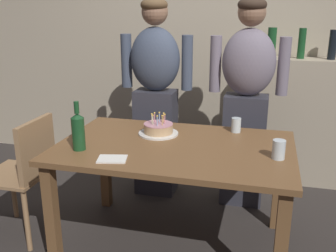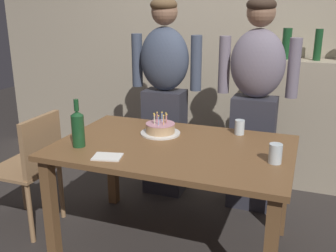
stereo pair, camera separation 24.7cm
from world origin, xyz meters
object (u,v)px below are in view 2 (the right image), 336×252
at_px(person_man_bearded, 165,96).
at_px(birthday_cake, 160,129).
at_px(water_glass_near, 275,154).
at_px(water_glass_far, 240,127).
at_px(dining_chair, 33,163).
at_px(wine_bottle, 78,128).
at_px(napkin_stack, 107,157).
at_px(person_woman_cardigan, 255,103).

bearing_deg(person_man_bearded, birthday_cake, 108.07).
height_order(water_glass_near, water_glass_far, water_glass_near).
relative_size(person_man_bearded, dining_chair, 1.90).
relative_size(water_glass_near, wine_bottle, 0.37).
xyz_separation_m(napkin_stack, person_man_bearded, (-0.06, 1.10, 0.13)).
height_order(wine_bottle, napkin_stack, wine_bottle).
relative_size(wine_bottle, napkin_stack, 1.84).
bearing_deg(birthday_cake, napkin_stack, -104.30).
distance_m(birthday_cake, wine_bottle, 0.58).
distance_m(water_glass_near, person_man_bearded, 1.30).
height_order(water_glass_near, dining_chair, dining_chair).
xyz_separation_m(water_glass_far, person_woman_cardigan, (0.04, 0.40, 0.08)).
bearing_deg(napkin_stack, birthday_cake, 75.70).
distance_m(wine_bottle, person_man_bearded, 1.02).
height_order(wine_bottle, dining_chair, wine_bottle).
relative_size(water_glass_near, water_glass_far, 1.11).
bearing_deg(water_glass_far, wine_bottle, -146.71).
bearing_deg(dining_chair, water_glass_far, 109.80).
relative_size(wine_bottle, person_man_bearded, 0.18).
bearing_deg(water_glass_near, person_man_bearded, 139.64).
bearing_deg(birthday_cake, water_glass_near, -17.85).
relative_size(wine_bottle, person_woman_cardigan, 0.18).
relative_size(birthday_cake, dining_chair, 0.32).
xyz_separation_m(water_glass_far, napkin_stack, (-0.65, -0.70, -0.05)).
bearing_deg(person_woman_cardigan, napkin_stack, 57.90).
xyz_separation_m(water_glass_far, dining_chair, (-1.38, -0.50, -0.27)).
distance_m(person_man_bearded, person_woman_cardigan, 0.75).
height_order(napkin_stack, person_woman_cardigan, person_woman_cardigan).
relative_size(birthday_cake, water_glass_far, 2.71).
height_order(water_glass_near, person_man_bearded, person_man_bearded).
bearing_deg(person_woman_cardigan, water_glass_near, 105.98).
bearing_deg(water_glass_far, dining_chair, -160.20).
xyz_separation_m(person_woman_cardigan, dining_chair, (-1.43, -0.90, -0.36)).
xyz_separation_m(birthday_cake, water_glass_far, (0.52, 0.19, 0.02)).
distance_m(birthday_cake, dining_chair, 0.96).
bearing_deg(wine_bottle, person_man_bearded, 78.47).
distance_m(birthday_cake, water_glass_far, 0.55).
xyz_separation_m(birthday_cake, napkin_stack, (-0.13, -0.52, -0.03)).
bearing_deg(dining_chair, birthday_cake, 109.76).
relative_size(birthday_cake, napkin_stack, 1.66).
xyz_separation_m(water_glass_far, wine_bottle, (-0.91, -0.60, 0.07)).
relative_size(birthday_cake, person_woman_cardigan, 0.17).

